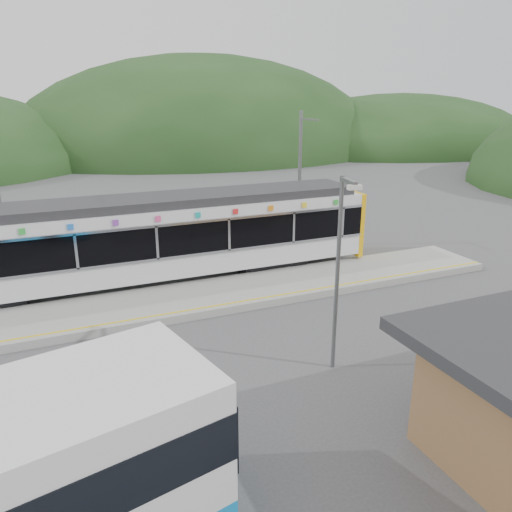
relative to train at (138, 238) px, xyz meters
name	(u,v)px	position (x,y,z in m)	size (l,w,h in m)	color
ground	(232,337)	(1.89, -6.00, -2.06)	(120.00, 120.00, 0.00)	#4C4C4F
hills	(315,266)	(8.08, -0.71, -2.06)	(146.00, 149.00, 26.00)	#1E3D19
platform	(203,297)	(1.89, -2.70, -1.91)	(26.00, 3.20, 0.30)	#9E9E99
yellow_line	(213,306)	(1.89, -4.00, -1.76)	(26.00, 0.10, 0.01)	yellow
train	(138,238)	(0.00, 0.00, 0.00)	(20.44, 3.01, 3.74)	black
catenary_mast_east	(300,178)	(8.89, 2.56, 1.58)	(0.18, 1.80, 7.00)	slate
lamp_post	(341,259)	(3.98, -9.12, 1.36)	(0.38, 1.04, 5.72)	slate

